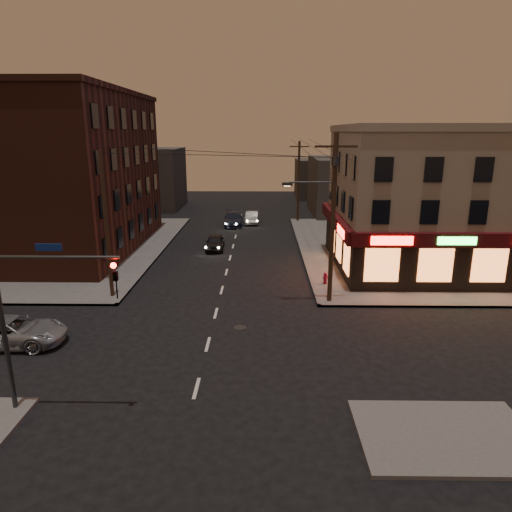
{
  "coord_description": "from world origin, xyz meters",
  "views": [
    {
      "loc": [
        2.67,
        -20.53,
        10.15
      ],
      "look_at": [
        2.32,
        4.91,
        3.2
      ],
      "focal_mm": 32.0,
      "sensor_mm": 36.0,
      "label": 1
    }
  ],
  "objects_px": {
    "suv_cross": "(12,332)",
    "sedan_far": "(234,219)",
    "sedan_near": "(215,242)",
    "fire_hydrant": "(325,278)",
    "sedan_mid": "(252,217)"
  },
  "relations": [
    {
      "from": "suv_cross",
      "to": "sedan_far",
      "type": "xyz_separation_m",
      "value": [
        9.01,
        29.9,
        0.03
      ]
    },
    {
      "from": "suv_cross",
      "to": "sedan_far",
      "type": "distance_m",
      "value": 31.23
    },
    {
      "from": "sedan_mid",
      "to": "fire_hydrant",
      "type": "xyz_separation_m",
      "value": [
        5.48,
        -21.97,
        -0.08
      ]
    },
    {
      "from": "sedan_near",
      "to": "sedan_far",
      "type": "distance_m",
      "value": 10.93
    },
    {
      "from": "suv_cross",
      "to": "sedan_near",
      "type": "height_order",
      "value": "suv_cross"
    },
    {
      "from": "fire_hydrant",
      "to": "sedan_near",
      "type": "bearing_deg",
      "value": 130.74
    },
    {
      "from": "sedan_near",
      "to": "fire_hydrant",
      "type": "xyz_separation_m",
      "value": [
        8.49,
        -9.86,
        -0.08
      ]
    },
    {
      "from": "sedan_mid",
      "to": "sedan_near",
      "type": "bearing_deg",
      "value": -102.35
    },
    {
      "from": "suv_cross",
      "to": "sedan_far",
      "type": "height_order",
      "value": "sedan_far"
    },
    {
      "from": "fire_hydrant",
      "to": "sedan_far",
      "type": "bearing_deg",
      "value": 109.92
    },
    {
      "from": "suv_cross",
      "to": "fire_hydrant",
      "type": "height_order",
      "value": "suv_cross"
    },
    {
      "from": "sedan_near",
      "to": "sedan_far",
      "type": "xyz_separation_m",
      "value": [
        0.97,
        10.89,
        0.07
      ]
    },
    {
      "from": "sedan_near",
      "to": "sedan_mid",
      "type": "relative_size",
      "value": 0.96
    },
    {
      "from": "sedan_near",
      "to": "sedan_far",
      "type": "relative_size",
      "value": 0.77
    },
    {
      "from": "suv_cross",
      "to": "sedan_mid",
      "type": "relative_size",
      "value": 1.25
    }
  ]
}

